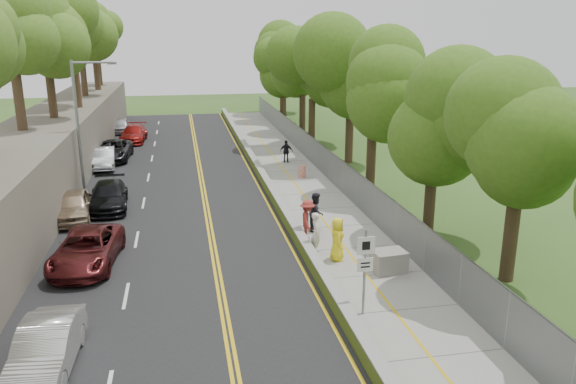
% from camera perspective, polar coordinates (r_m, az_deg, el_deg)
% --- Properties ---
extents(ground, '(140.00, 140.00, 0.00)m').
position_cam_1_polar(ground, '(22.54, 2.63, -9.02)').
color(ground, '#33511E').
rests_on(ground, ground).
extents(road, '(11.20, 66.00, 0.04)m').
position_cam_1_polar(road, '(36.12, -11.36, 0.41)').
color(road, black).
rests_on(road, ground).
extents(sidewalk, '(4.20, 66.00, 0.05)m').
position_cam_1_polar(sidewalk, '(36.86, 1.07, 1.05)').
color(sidewalk, gray).
rests_on(sidewalk, ground).
extents(jersey_barrier, '(0.42, 66.00, 0.60)m').
position_cam_1_polar(jersey_barrier, '(36.40, -2.47, 1.29)').
color(jersey_barrier, '#B2EB35').
rests_on(jersey_barrier, ground).
extents(rock_embankment, '(5.00, 66.00, 4.00)m').
position_cam_1_polar(rock_embankment, '(36.68, -24.29, 2.72)').
color(rock_embankment, '#595147').
rests_on(rock_embankment, ground).
extents(chainlink_fence, '(0.04, 66.00, 2.00)m').
position_cam_1_polar(chainlink_fence, '(37.11, 4.26, 2.66)').
color(chainlink_fence, slate).
rests_on(chainlink_fence, ground).
extents(trees_embankment, '(6.40, 66.00, 13.00)m').
position_cam_1_polar(trees_embankment, '(35.79, -25.09, 16.12)').
color(trees_embankment, '#578226').
rests_on(trees_embankment, rock_embankment).
extents(trees_fenceside, '(7.00, 66.00, 14.00)m').
position_cam_1_polar(trees_fenceside, '(36.89, 8.06, 11.91)').
color(trees_fenceside, '#49751E').
rests_on(trees_fenceside, ground).
extents(streetlight, '(2.52, 0.22, 8.00)m').
position_cam_1_polar(streetlight, '(34.65, -20.24, 6.91)').
color(streetlight, gray).
rests_on(streetlight, ground).
extents(signpost, '(0.62, 0.09, 3.10)m').
position_cam_1_polar(signpost, '(19.37, 7.84, -7.15)').
color(signpost, gray).
rests_on(signpost, sidewalk).
extents(construction_barrel, '(0.50, 0.50, 0.81)m').
position_cam_1_polar(construction_barrel, '(37.80, 1.43, 2.10)').
color(construction_barrel, red).
rests_on(construction_barrel, sidewalk).
extents(concrete_block, '(1.43, 1.13, 0.89)m').
position_cam_1_polar(concrete_block, '(23.44, 10.19, -6.93)').
color(concrete_block, gray).
rests_on(concrete_block, sidewalk).
extents(car_1, '(1.64, 4.35, 1.42)m').
position_cam_1_polar(car_1, '(18.13, -23.36, -14.40)').
color(car_1, silver).
rests_on(car_1, road).
extents(car_2, '(2.86, 5.39, 1.44)m').
position_cam_1_polar(car_2, '(25.06, -19.76, -5.47)').
color(car_2, '#5B1B1D').
rests_on(car_2, road).
extents(car_3, '(2.26, 4.99, 1.42)m').
position_cam_1_polar(car_3, '(32.65, -17.76, -0.39)').
color(car_3, black).
rests_on(car_3, road).
extents(car_4, '(2.17, 4.52, 1.49)m').
position_cam_1_polar(car_4, '(31.31, -21.00, -1.31)').
color(car_4, tan).
rests_on(car_4, road).
extents(car_5, '(1.83, 4.41, 1.42)m').
position_cam_1_polar(car_5, '(42.60, -18.20, 3.30)').
color(car_5, silver).
rests_on(car_5, road).
extents(car_6, '(2.75, 5.46, 1.48)m').
position_cam_1_polar(car_6, '(45.01, -17.34, 4.06)').
color(car_6, black).
rests_on(car_6, road).
extents(car_7, '(2.35, 5.14, 1.46)m').
position_cam_1_polar(car_7, '(51.98, -15.41, 5.72)').
color(car_7, maroon).
rests_on(car_7, road).
extents(car_8, '(1.75, 4.11, 1.39)m').
position_cam_1_polar(car_8, '(57.25, -16.62, 6.49)').
color(car_8, silver).
rests_on(car_8, road).
extents(painter_0, '(0.71, 1.00, 1.90)m').
position_cam_1_polar(painter_0, '(24.11, 5.02, -4.78)').
color(painter_0, yellow).
rests_on(painter_0, sidewalk).
extents(painter_1, '(0.57, 0.76, 1.89)m').
position_cam_1_polar(painter_1, '(24.75, 2.89, -4.18)').
color(painter_1, silver).
rests_on(painter_1, sidewalk).
extents(painter_2, '(1.03, 1.14, 1.93)m').
position_cam_1_polar(painter_2, '(27.55, 2.89, -2.02)').
color(painter_2, black).
rests_on(painter_2, sidewalk).
extents(painter_3, '(0.88, 1.33, 1.93)m').
position_cam_1_polar(painter_3, '(26.34, 2.00, -2.87)').
color(painter_3, maroon).
rests_on(painter_3, sidewalk).
extents(person_far, '(1.06, 0.65, 1.69)m').
position_cam_1_polar(person_far, '(42.06, -0.17, 4.15)').
color(person_far, black).
rests_on(person_far, sidewalk).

